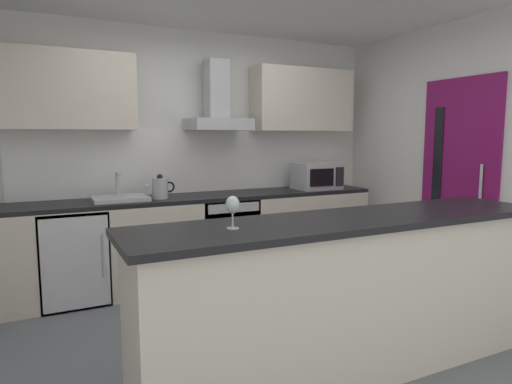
{
  "coord_description": "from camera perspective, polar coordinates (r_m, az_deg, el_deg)",
  "views": [
    {
      "loc": [
        -1.53,
        -2.83,
        1.5
      ],
      "look_at": [
        0.06,
        0.39,
        1.05
      ],
      "focal_mm": 31.35,
      "sensor_mm": 36.0,
      "label": 1
    }
  ],
  "objects": [
    {
      "name": "wall_back",
      "position": [
        4.92,
        -8.11,
        4.75
      ],
      "size": [
        5.26,
        0.12,
        2.6
      ],
      "primitive_type": "cube",
      "color": "white",
      "rests_on": "ground"
    },
    {
      "name": "refrigerator",
      "position": [
        4.41,
        -22.28,
        -7.53
      ],
      "size": [
        0.58,
        0.6,
        0.85
      ],
      "color": "white",
      "rests_on": "ground"
    },
    {
      "name": "sink",
      "position": [
        4.37,
        -16.99,
        -0.69
      ],
      "size": [
        0.5,
        0.4,
        0.26
      ],
      "color": "silver",
      "rests_on": "counter_back"
    },
    {
      "name": "wine_glass",
      "position": [
        2.37,
        -3.01,
        -1.8
      ],
      "size": [
        0.08,
        0.08,
        0.18
      ],
      "color": "silver",
      "rests_on": "counter_island"
    },
    {
      "name": "wall_right",
      "position": [
        4.68,
        26.55,
        3.94
      ],
      "size": [
        0.12,
        4.56,
        2.6
      ],
      "primitive_type": "cube",
      "color": "white",
      "rests_on": "ground"
    },
    {
      "name": "counter_back",
      "position": [
        4.68,
        -6.47,
        -5.88
      ],
      "size": [
        3.75,
        0.6,
        0.9
      ],
      "color": "beige",
      "rests_on": "ground"
    },
    {
      "name": "side_door",
      "position": [
        4.73,
        24.35,
        0.77
      ],
      "size": [
        0.08,
        0.85,
        2.05
      ],
      "color": "#7A1456",
      "rests_on": "ground"
    },
    {
      "name": "kettle",
      "position": [
        4.39,
        -12.13,
        0.51
      ],
      "size": [
        0.29,
        0.15,
        0.24
      ],
      "color": "#B7BABC",
      "rests_on": "counter_back"
    },
    {
      "name": "range_hood",
      "position": [
        4.73,
        -4.92,
        10.6
      ],
      "size": [
        0.62,
        0.45,
        0.72
      ],
      "color": "#B7BABC"
    },
    {
      "name": "oven",
      "position": [
        4.72,
        -4.18,
        -5.61
      ],
      "size": [
        0.6,
        0.62,
        0.8
      ],
      "color": "slate",
      "rests_on": "ground"
    },
    {
      "name": "upper_cabinets",
      "position": [
        4.72,
        -7.35,
        12.07
      ],
      "size": [
        3.7,
        0.32,
        0.7
      ],
      "color": "beige"
    },
    {
      "name": "microwave",
      "position": [
        5.13,
        7.79,
        2.05
      ],
      "size": [
        0.5,
        0.38,
        0.3
      ],
      "color": "#B7BABC",
      "rests_on": "counter_back"
    },
    {
      "name": "ground",
      "position": [
        3.56,
        2.05,
        -18.0
      ],
      "size": [
        5.26,
        4.56,
        0.02
      ],
      "primitive_type": "cube",
      "color": "slate"
    },
    {
      "name": "counter_island",
      "position": [
        2.94,
        11.98,
        -12.75
      ],
      "size": [
        2.82,
        0.64,
        1.01
      ],
      "color": "beige",
      "rests_on": "ground"
    },
    {
      "name": "backsplash_tile",
      "position": [
        4.86,
        -7.83,
        3.89
      ],
      "size": [
        3.62,
        0.02,
        0.66
      ],
      "primitive_type": "cube",
      "color": "white"
    }
  ]
}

